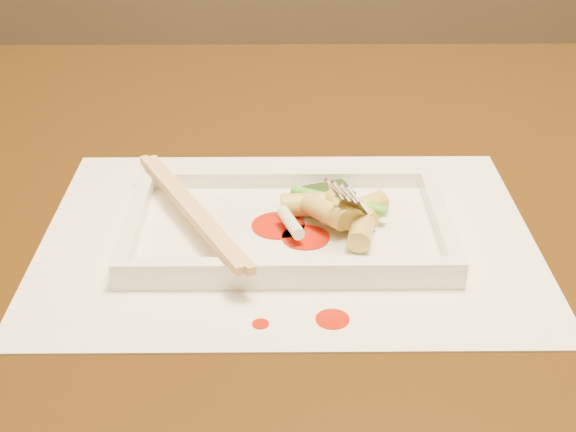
{
  "coord_description": "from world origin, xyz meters",
  "views": [
    {
      "loc": [
        -0.02,
        -0.63,
        1.09
      ],
      "look_at": [
        -0.02,
        -0.07,
        0.77
      ],
      "focal_mm": 50.0,
      "sensor_mm": 36.0,
      "label": 1
    }
  ],
  "objects_px": {
    "placemat": "(288,236)",
    "plate_base": "(288,231)",
    "table": "(307,290)",
    "fork": "(376,134)",
    "chopstick_a": "(186,208)"
  },
  "relations": [
    {
      "from": "placemat",
      "to": "plate_base",
      "type": "bearing_deg",
      "value": -116.57
    },
    {
      "from": "placemat",
      "to": "chopstick_a",
      "type": "relative_size",
      "value": 1.92
    },
    {
      "from": "chopstick_a",
      "to": "fork",
      "type": "distance_m",
      "value": 0.16
    },
    {
      "from": "fork",
      "to": "table",
      "type": "bearing_deg",
      "value": 135.5
    },
    {
      "from": "plate_base",
      "to": "fork",
      "type": "xyz_separation_m",
      "value": [
        0.07,
        0.02,
        0.08
      ]
    },
    {
      "from": "table",
      "to": "placemat",
      "type": "height_order",
      "value": "placemat"
    },
    {
      "from": "placemat",
      "to": "plate_base",
      "type": "xyz_separation_m",
      "value": [
        -0.0,
        -0.0,
        0.0
      ]
    },
    {
      "from": "table",
      "to": "placemat",
      "type": "relative_size",
      "value": 3.5
    },
    {
      "from": "placemat",
      "to": "fork",
      "type": "height_order",
      "value": "fork"
    },
    {
      "from": "chopstick_a",
      "to": "table",
      "type": "bearing_deg",
      "value": 34.25
    },
    {
      "from": "table",
      "to": "fork",
      "type": "distance_m",
      "value": 0.2
    },
    {
      "from": "fork",
      "to": "chopstick_a",
      "type": "bearing_deg",
      "value": -173.25
    },
    {
      "from": "plate_base",
      "to": "chopstick_a",
      "type": "distance_m",
      "value": 0.08
    },
    {
      "from": "placemat",
      "to": "plate_base",
      "type": "height_order",
      "value": "plate_base"
    },
    {
      "from": "plate_base",
      "to": "chopstick_a",
      "type": "xyz_separation_m",
      "value": [
        -0.08,
        0.0,
        0.02
      ]
    }
  ]
}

